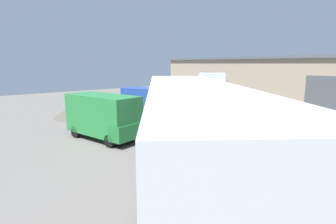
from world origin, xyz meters
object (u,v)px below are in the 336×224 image
Objects in this scene: delivery_van_green at (104,116)px; container_trailer_teal at (193,133)px; oil_drum at (153,117)px; traffic_cone at (188,142)px; tractor_unit_white at (217,104)px; gravel_pile at (82,107)px; delivery_van_blue at (152,100)px.

container_trailer_teal is at bearing -22.23° from delivery_van_green.
traffic_cone is at bearing -19.05° from oil_drum.
container_trailer_teal is at bearing -30.95° from oil_drum.
tractor_unit_white is at bearing 53.51° from delivery_van_green.
container_trailer_teal is 12.99m from oil_drum.
gravel_pile is at bearing -149.10° from oil_drum.
delivery_van_green reaches higher than oil_drum.
oil_drum is (-4.93, -1.80, -1.41)m from tractor_unit_white.
oil_drum is at bearing -174.10° from container_trailer_teal.
tractor_unit_white is 0.66× the size of container_trailer_teal.
tractor_unit_white is at bearing 162.68° from container_trailer_teal.
delivery_van_blue is at bearing 111.96° from delivery_van_green.
delivery_van_blue reaches higher than traffic_cone.
oil_drum is (5.73, 3.43, -0.39)m from gravel_pile.
delivery_van_blue is at bearing 155.53° from traffic_cone.
traffic_cone is (9.22, -4.19, -1.04)m from delivery_van_blue.
traffic_cone is (4.35, 2.88, -1.21)m from delivery_van_green.
delivery_van_green is 1.11× the size of gravel_pile.
tractor_unit_white is 4.47m from traffic_cone.
container_trailer_teal is at bearing -62.00° from delivery_van_blue.
oil_drum is at bearing 30.90° from gravel_pile.
gravel_pile is (-2.77, -5.47, -0.46)m from delivery_van_blue.
oil_drum is (2.97, -2.04, -0.86)m from delivery_van_blue.
traffic_cone is (-4.74, 4.43, -2.29)m from container_trailer_teal.
delivery_van_green is (-3.04, -6.84, -0.39)m from tractor_unit_white.
gravel_pile is 5.43× the size of oil_drum.
container_trailer_teal is 9.29m from delivery_van_green.
container_trailer_teal is 6.88m from traffic_cone.
delivery_van_green is 5.36m from traffic_cone.
tractor_unit_white reaches higher than delivery_van_blue.
oil_drum is 6.62m from traffic_cone.
delivery_van_blue is 10.18m from traffic_cone.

